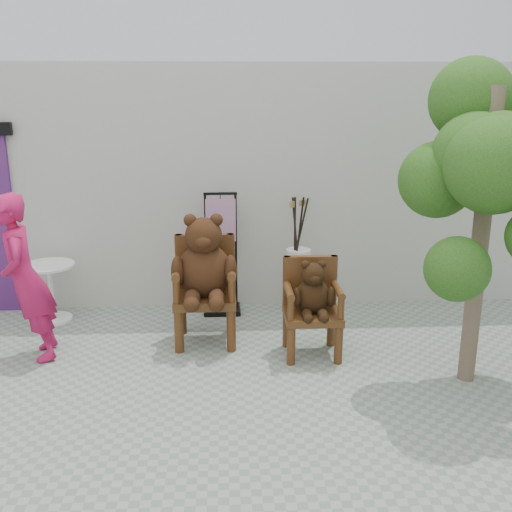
{
  "coord_description": "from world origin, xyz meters",
  "views": [
    {
      "loc": [
        0.15,
        -4.67,
        2.77
      ],
      "look_at": [
        0.49,
        1.57,
        0.95
      ],
      "focal_mm": 42.0,
      "sensor_mm": 36.0,
      "label": 1
    }
  ],
  "objects_px": {
    "display_stand": "(221,267)",
    "stool_bucket": "(298,263)",
    "tree": "(493,156)",
    "person": "(25,279)",
    "cafe_table": "(51,285)",
    "chair_small": "(312,298)",
    "chair_big": "(205,271)"
  },
  "relations": [
    {
      "from": "display_stand",
      "to": "stool_bucket",
      "type": "relative_size",
      "value": 1.04
    },
    {
      "from": "stool_bucket",
      "to": "tree",
      "type": "relative_size",
      "value": 0.48
    },
    {
      "from": "display_stand",
      "to": "stool_bucket",
      "type": "xyz_separation_m",
      "value": [
        0.94,
        -0.05,
        0.06
      ]
    },
    {
      "from": "person",
      "to": "stool_bucket",
      "type": "xyz_separation_m",
      "value": [
        2.9,
        1.13,
        -0.22
      ]
    },
    {
      "from": "cafe_table",
      "to": "stool_bucket",
      "type": "bearing_deg",
      "value": 1.83
    },
    {
      "from": "chair_small",
      "to": "person",
      "type": "relative_size",
      "value": 0.6
    },
    {
      "from": "chair_big",
      "to": "person",
      "type": "height_order",
      "value": "person"
    },
    {
      "from": "cafe_table",
      "to": "display_stand",
      "type": "distance_m",
      "value": 2.05
    },
    {
      "from": "chair_big",
      "to": "tree",
      "type": "bearing_deg",
      "value": -20.86
    },
    {
      "from": "chair_big",
      "to": "chair_small",
      "type": "relative_size",
      "value": 1.4
    },
    {
      "from": "person",
      "to": "tree",
      "type": "relative_size",
      "value": 0.58
    },
    {
      "from": "person",
      "to": "cafe_table",
      "type": "xyz_separation_m",
      "value": [
        -0.07,
        1.03,
        -0.43
      ]
    },
    {
      "from": "person",
      "to": "stool_bucket",
      "type": "relative_size",
      "value": 1.19
    },
    {
      "from": "person",
      "to": "tree",
      "type": "bearing_deg",
      "value": 65.99
    },
    {
      "from": "cafe_table",
      "to": "stool_bucket",
      "type": "height_order",
      "value": "stool_bucket"
    },
    {
      "from": "person",
      "to": "display_stand",
      "type": "xyz_separation_m",
      "value": [
        1.97,
        1.18,
        -0.28
      ]
    },
    {
      "from": "chair_small",
      "to": "stool_bucket",
      "type": "distance_m",
      "value": 1.18
    },
    {
      "from": "cafe_table",
      "to": "tree",
      "type": "relative_size",
      "value": 0.23
    },
    {
      "from": "cafe_table",
      "to": "stool_bucket",
      "type": "relative_size",
      "value": 0.48
    },
    {
      "from": "chair_small",
      "to": "stool_bucket",
      "type": "height_order",
      "value": "stool_bucket"
    },
    {
      "from": "chair_small",
      "to": "cafe_table",
      "type": "distance_m",
      "value": 3.18
    },
    {
      "from": "person",
      "to": "tree",
      "type": "height_order",
      "value": "tree"
    },
    {
      "from": "chair_big",
      "to": "person",
      "type": "relative_size",
      "value": 0.84
    },
    {
      "from": "cafe_table",
      "to": "chair_small",
      "type": "bearing_deg",
      "value": -20.03
    },
    {
      "from": "chair_small",
      "to": "display_stand",
      "type": "xyz_separation_m",
      "value": [
        -0.94,
        1.24,
        -0.04
      ]
    },
    {
      "from": "cafe_table",
      "to": "tree",
      "type": "height_order",
      "value": "tree"
    },
    {
      "from": "tree",
      "to": "chair_big",
      "type": "bearing_deg",
      "value": 159.14
    },
    {
      "from": "person",
      "to": "display_stand",
      "type": "bearing_deg",
      "value": 105.73
    },
    {
      "from": "chair_small",
      "to": "person",
      "type": "xyz_separation_m",
      "value": [
        -2.91,
        0.05,
        0.25
      ]
    },
    {
      "from": "stool_bucket",
      "to": "cafe_table",
      "type": "bearing_deg",
      "value": -178.17
    },
    {
      "from": "cafe_table",
      "to": "tree",
      "type": "xyz_separation_m",
      "value": [
        4.44,
        -1.7,
        1.71
      ]
    },
    {
      "from": "person",
      "to": "cafe_table",
      "type": "distance_m",
      "value": 1.12
    }
  ]
}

